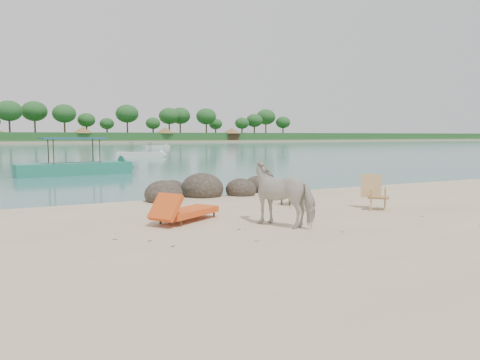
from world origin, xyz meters
The scene contains 12 objects.
water centered at (0.00, 90.00, 0.00)m, with size 400.00×400.00×0.00m, color #346868.
far_shore centered at (0.00, 170.00, 0.00)m, with size 420.00×90.00×1.40m, color tan.
far_scenery centered at (0.03, 136.70, 3.14)m, with size 420.00×18.00×9.50m.
boulders centered at (0.46, 6.18, 0.22)m, with size 6.52×3.00×1.15m.
cow centered at (-0.32, 0.10, 0.79)m, with size 0.85×1.87×1.58m, color beige.
side_table centered at (1.72, 2.85, 0.28)m, with size 0.70×0.45×0.57m, color #302213, non-canonical shape.
lounge_chair centered at (-2.24, 1.72, 0.34)m, with size 2.26×0.79×0.68m, color red, non-canonical shape.
deck_chair centered at (3.50, 0.85, 0.52)m, with size 0.67×0.74×1.05m, color tan, non-canonical shape.
boat_near centered at (-2.73, 19.02, 1.75)m, with size 7.20×1.62×3.50m, color #237C64, non-canonical shape.
boat_mid centered at (6.78, 39.59, 1.35)m, with size 5.51×1.24×2.69m, color silver, non-canonical shape.
boat_far centered at (17.89, 70.55, 0.33)m, with size 5.75×1.29×0.67m, color silver, non-canonical shape.
dead_leaves centered at (-0.37, 0.04, 0.00)m, with size 8.55×4.62×0.00m.
Camera 1 is at (-6.54, -9.64, 2.25)m, focal length 35.00 mm.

